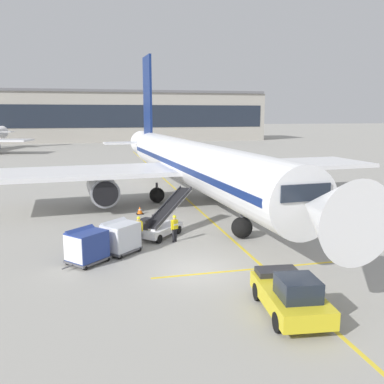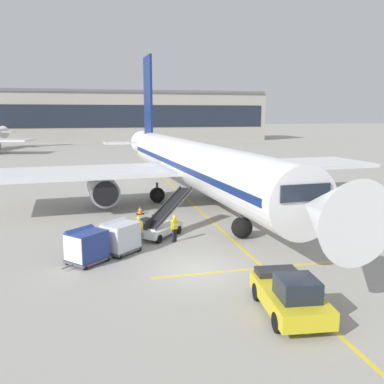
# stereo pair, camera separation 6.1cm
# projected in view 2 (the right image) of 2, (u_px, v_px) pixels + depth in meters

# --- Properties ---
(ground_plane) EXTENTS (600.00, 600.00, 0.00)m
(ground_plane) POSITION_uv_depth(u_px,v_px,m) (195.00, 271.00, 21.58)
(ground_plane) COLOR #9E9B93
(parked_airplane) EXTENTS (35.93, 45.81, 15.24)m
(parked_airplane) POSITION_uv_depth(u_px,v_px,m) (190.00, 163.00, 37.48)
(parked_airplane) COLOR white
(parked_airplane) RESTS_ON ground
(belt_loader) EXTENTS (4.54, 4.81, 2.86)m
(belt_loader) POSITION_uv_depth(u_px,v_px,m) (161.00, 223.00, 27.64)
(belt_loader) COLOR silver
(belt_loader) RESTS_ON ground
(baggage_cart_lead) EXTENTS (2.57, 2.53, 1.91)m
(baggage_cart_lead) POSITION_uv_depth(u_px,v_px,m) (120.00, 236.00, 24.19)
(baggage_cart_lead) COLOR #515156
(baggage_cart_lead) RESTS_ON ground
(baggage_cart_second) EXTENTS (2.57, 2.53, 1.91)m
(baggage_cart_second) POSITION_uv_depth(u_px,v_px,m) (86.00, 245.00, 22.52)
(baggage_cart_second) COLOR #515156
(baggage_cart_second) RESTS_ON ground
(pushback_tug) EXTENTS (2.55, 4.60, 1.83)m
(pushback_tug) POSITION_uv_depth(u_px,v_px,m) (290.00, 295.00, 16.75)
(pushback_tug) COLOR gold
(pushback_tug) RESTS_ON ground
(ground_crew_by_loader) EXTENTS (0.51, 0.39, 1.74)m
(ground_crew_by_loader) POSITION_uv_depth(u_px,v_px,m) (174.00, 227.00, 26.27)
(ground_crew_by_loader) COLOR black
(ground_crew_by_loader) RESTS_ON ground
(ground_crew_by_carts) EXTENTS (0.43, 0.44, 1.74)m
(ground_crew_by_carts) POSITION_uv_depth(u_px,v_px,m) (114.00, 238.00, 23.82)
(ground_crew_by_carts) COLOR #514C42
(ground_crew_by_carts) RESTS_ON ground
(ground_crew_marshaller) EXTENTS (0.48, 0.42, 1.74)m
(ground_crew_marshaller) POSITION_uv_depth(u_px,v_px,m) (139.00, 228.00, 25.97)
(ground_crew_marshaller) COLOR #514C42
(ground_crew_marshaller) RESTS_ON ground
(safety_cone_engine_keepout) EXTENTS (0.55, 0.55, 0.63)m
(safety_cone_engine_keepout) POSITION_uv_depth(u_px,v_px,m) (140.00, 210.00, 33.75)
(safety_cone_engine_keepout) COLOR black
(safety_cone_engine_keepout) RESTS_ON ground
(apron_guidance_line_lead_in) EXTENTS (0.20, 110.00, 0.01)m
(apron_guidance_line_lead_in) POSITION_uv_depth(u_px,v_px,m) (193.00, 204.00, 37.37)
(apron_guidance_line_lead_in) COLOR yellow
(apron_guidance_line_lead_in) RESTS_ON ground
(apron_guidance_line_stop_bar) EXTENTS (12.00, 0.20, 0.01)m
(apron_guidance_line_stop_bar) POSITION_uv_depth(u_px,v_px,m) (264.00, 268.00, 21.92)
(apron_guidance_line_stop_bar) COLOR yellow
(apron_guidance_line_stop_bar) RESTS_ON ground
(terminal_building) EXTENTS (95.44, 16.78, 14.70)m
(terminal_building) POSITION_uv_depth(u_px,v_px,m) (105.00, 116.00, 124.38)
(terminal_building) COLOR #A8A399
(terminal_building) RESTS_ON ground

